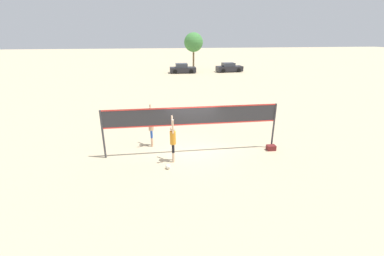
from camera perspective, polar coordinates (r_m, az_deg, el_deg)
The scene contains 9 objects.
ground_plane at distance 13.44m, azimuth 0.00°, elevation -5.42°, with size 200.00×200.00×0.00m, color #C6B28C.
volleyball_net at distance 12.74m, azimuth 0.00°, elevation 2.08°, with size 8.80×0.10×2.46m.
player_spiker at distance 12.09m, azimuth -4.27°, elevation -2.37°, with size 0.28×0.72×2.23m.
player_blocker at distance 13.92m, azimuth -9.10°, elevation 0.63°, with size 0.28×0.72×2.27m.
volleyball at distance 11.90m, azimuth -5.37°, elevation -8.50°, with size 0.23×0.23×0.23m.
gear_bag at distance 14.26m, azimuth 17.16°, elevation -4.19°, with size 0.45×0.32×0.27m.
parked_car_near at distance 42.63m, azimuth 8.25°, elevation 13.10°, with size 4.23×2.06×1.43m.
parked_car_mid at distance 41.08m, azimuth -2.13°, elevation 13.03°, with size 4.07×2.07×1.45m.
tree_left_cluster at distance 44.63m, azimuth 0.34°, elevation 18.49°, with size 3.12×3.12×6.01m.
Camera 1 is at (-1.68, -11.99, 5.83)m, focal length 24.00 mm.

